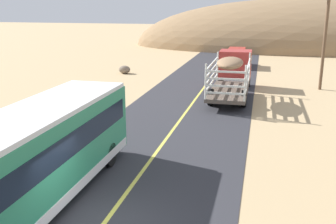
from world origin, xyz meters
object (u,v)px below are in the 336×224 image
boulder_mid_field (125,70)px  car_far (236,57)px  livestock_truck (233,69)px  power_pole_mid (325,38)px  bus (41,152)px

boulder_mid_field → car_far: bearing=34.1°
livestock_truck → car_far: bearing=92.8°
car_far → power_pole_mid: (7.27, -10.32, 2.95)m
car_far → boulder_mid_field: bearing=-145.9°
boulder_mid_field → bus: bearing=-76.7°
bus → boulder_mid_field: bearing=103.3°
power_pole_mid → bus: bearing=-118.4°
power_pole_mid → boulder_mid_field: 18.17m
power_pole_mid → boulder_mid_field: power_pole_mid is taller
livestock_truck → bus: size_ratio=0.97×
car_far → boulder_mid_field: (-10.20, -6.91, -0.70)m
car_far → power_pole_mid: 12.96m
livestock_truck → bus: bearing=-104.6°
car_far → livestock_truck: bearing=-87.2°
bus → power_pole_mid: size_ratio=1.33×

